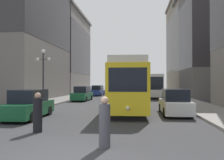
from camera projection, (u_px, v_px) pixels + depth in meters
ground_plane at (69, 156)px, 7.06m from camera, size 200.00×200.00×0.00m
sidewalk_left at (89, 93)px, 47.66m from camera, size 3.48×120.00×0.15m
sidewalk_right at (165, 94)px, 45.98m from camera, size 3.48×120.00×0.15m
streetcar at (128, 85)px, 19.11m from camera, size 3.02×12.29×3.89m
transit_bus at (151, 85)px, 35.64m from camera, size 2.64×11.14×3.45m
parked_car_left_near at (97, 91)px, 40.12m from camera, size 2.07×4.60×1.82m
parked_car_left_mid at (29, 105)px, 14.57m from camera, size 2.03×4.82×1.82m
parked_car_right_far at (175, 103)px, 16.22m from camera, size 1.91×4.82×1.82m
parked_car_left_far at (82, 94)px, 28.89m from camera, size 1.99×4.50×1.82m
pedestrian_crossing_near at (38, 114)px, 10.41m from camera, size 0.41×0.41×1.82m
pedestrian_crossing_far at (105, 124)px, 7.96m from camera, size 0.40×0.40×1.78m
lamp_post_left_near at (43, 68)px, 21.50m from camera, size 1.41×0.36×5.27m
building_left_corner at (51, 53)px, 49.87m from camera, size 14.70×17.58×17.11m
building_right_corner at (206, 44)px, 48.28m from camera, size 15.00×17.70×20.20m
building_right_midblock at (223, 40)px, 37.58m from camera, size 14.05×15.76×18.05m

